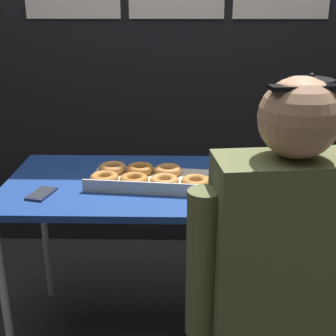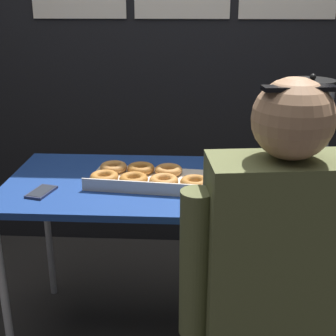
# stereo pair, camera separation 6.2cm
# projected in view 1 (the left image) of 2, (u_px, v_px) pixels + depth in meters

# --- Properties ---
(ground_plane) EXTENTS (12.00, 12.00, 0.00)m
(ground_plane) POSITION_uv_depth(u_px,v_px,m) (174.00, 333.00, 2.22)
(ground_plane) COLOR #2D2B28
(back_wall) EXTENTS (6.00, 0.11, 2.66)m
(back_wall) POSITION_uv_depth(u_px,v_px,m) (176.00, 28.00, 2.66)
(back_wall) COLOR black
(back_wall) RESTS_ON ground
(folding_table) EXTENTS (1.42, 0.67, 0.78)m
(folding_table) POSITION_uv_depth(u_px,v_px,m) (175.00, 193.00, 1.97)
(folding_table) COLOR navy
(folding_table) RESTS_ON ground
(donut_box) EXTENTS (0.54, 0.32, 0.05)m
(donut_box) POSITION_uv_depth(u_px,v_px,m) (148.00, 177.00, 1.94)
(donut_box) COLOR beige
(donut_box) RESTS_ON folding_table
(coffee_urn) EXTENTS (0.18, 0.20, 0.45)m
(coffee_urn) POSITION_uv_depth(u_px,v_px,m) (306.00, 132.00, 1.87)
(coffee_urn) COLOR #939399
(coffee_urn) RESTS_ON folding_table
(cell_phone) EXTENTS (0.10, 0.15, 0.01)m
(cell_phone) POSITION_uv_depth(u_px,v_px,m) (42.00, 194.00, 1.82)
(cell_phone) COLOR #2D334C
(cell_phone) RESTS_ON folding_table
(person_seated) EXTENTS (0.61, 0.29, 1.31)m
(person_seated) POSITION_uv_depth(u_px,v_px,m) (282.00, 293.00, 1.48)
(person_seated) COLOR #33332D
(person_seated) RESTS_ON ground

